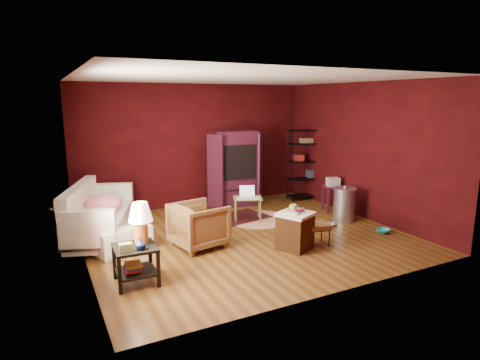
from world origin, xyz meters
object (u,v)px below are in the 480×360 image
(tv_armoire, at_px, (235,167))
(wire_shelving, at_px, (306,162))
(laptop_desk, at_px, (248,200))
(hamper, at_px, (295,230))
(sofa, at_px, (97,217))
(armchair, at_px, (199,223))
(side_table, at_px, (138,235))

(tv_armoire, distance_m, wire_shelving, 1.84)
(tv_armoire, height_order, wire_shelving, tv_armoire)
(laptop_desk, distance_m, wire_shelving, 2.38)
(laptop_desk, bearing_deg, hamper, -67.91)
(sofa, height_order, hamper, sofa)
(wire_shelving, bearing_deg, sofa, -163.48)
(tv_armoire, bearing_deg, wire_shelving, -4.01)
(sofa, distance_m, hamper, 3.44)
(armchair, relative_size, tv_armoire, 0.47)
(sofa, xyz_separation_m, wire_shelving, (5.03, 0.79, 0.52))
(armchair, height_order, hamper, armchair)
(armchair, height_order, laptop_desk, armchair)
(hamper, height_order, laptop_desk, hamper)
(hamper, xyz_separation_m, wire_shelving, (2.17, 2.71, 0.62))
(side_table, relative_size, tv_armoire, 0.63)
(wire_shelving, bearing_deg, laptop_desk, -148.48)
(sofa, bearing_deg, tv_armoire, -89.38)
(armchair, xyz_separation_m, side_table, (-1.20, -0.87, 0.24))
(side_table, bearing_deg, sofa, 98.02)
(wire_shelving, bearing_deg, hamper, -121.18)
(side_table, height_order, laptop_desk, side_table)
(sofa, distance_m, laptop_desk, 2.90)
(laptop_desk, bearing_deg, side_table, -122.08)
(armchair, xyz_separation_m, laptop_desk, (1.42, 0.93, 0.03))
(side_table, bearing_deg, armchair, 35.80)
(side_table, relative_size, laptop_desk, 1.54)
(side_table, height_order, wire_shelving, wire_shelving)
(side_table, bearing_deg, wire_shelving, 30.03)
(side_table, distance_m, wire_shelving, 5.50)
(sofa, height_order, wire_shelving, wire_shelving)
(hamper, bearing_deg, side_table, -179.08)
(laptop_desk, height_order, tv_armoire, tv_armoire)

